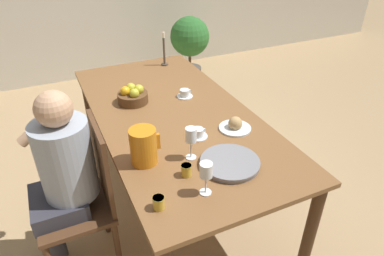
# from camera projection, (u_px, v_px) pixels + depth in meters

# --- Properties ---
(ground_plane) EXTENTS (20.00, 20.00, 0.00)m
(ground_plane) POSITION_uv_depth(u_px,v_px,m) (176.00, 196.00, 2.75)
(ground_plane) COLOR tan
(dining_table) EXTENTS (1.00, 2.07, 0.77)m
(dining_table) POSITION_uv_depth(u_px,v_px,m) (173.00, 123.00, 2.39)
(dining_table) COLOR brown
(dining_table) RESTS_ON ground_plane
(chair_person_side) EXTENTS (0.42, 0.42, 0.98)m
(chair_person_side) POSITION_uv_depth(u_px,v_px,m) (86.00, 197.00, 1.99)
(chair_person_side) COLOR #51331E
(chair_person_side) RESTS_ON ground_plane
(person_seated) EXTENTS (0.39, 0.41, 1.20)m
(person_seated) POSITION_uv_depth(u_px,v_px,m) (62.00, 172.00, 1.88)
(person_seated) COLOR #33333D
(person_seated) RESTS_ON ground_plane
(red_pitcher) EXTENTS (0.17, 0.15, 0.20)m
(red_pitcher) POSITION_uv_depth(u_px,v_px,m) (143.00, 146.00, 1.82)
(red_pitcher) COLOR orange
(red_pitcher) RESTS_ON dining_table
(wine_glass_water) EXTENTS (0.06, 0.06, 0.19)m
(wine_glass_water) POSITION_uv_depth(u_px,v_px,m) (191.00, 136.00, 1.83)
(wine_glass_water) COLOR white
(wine_glass_water) RESTS_ON dining_table
(wine_glass_juice) EXTENTS (0.06, 0.06, 0.18)m
(wine_glass_juice) POSITION_uv_depth(u_px,v_px,m) (206.00, 172.00, 1.60)
(wine_glass_juice) COLOR white
(wine_glass_juice) RESTS_ON dining_table
(teacup_near_person) EXTENTS (0.12, 0.12, 0.06)m
(teacup_near_person) POSITION_uv_depth(u_px,v_px,m) (198.00, 133.00, 2.08)
(teacup_near_person) COLOR silver
(teacup_near_person) RESTS_ON dining_table
(teacup_across) EXTENTS (0.12, 0.12, 0.06)m
(teacup_across) POSITION_uv_depth(u_px,v_px,m) (185.00, 94.00, 2.54)
(teacup_across) COLOR silver
(teacup_across) RESTS_ON dining_table
(serving_tray) EXTENTS (0.32, 0.32, 0.03)m
(serving_tray) POSITION_uv_depth(u_px,v_px,m) (230.00, 163.00, 1.84)
(serving_tray) COLOR gray
(serving_tray) RESTS_ON dining_table
(bread_plate) EXTENTS (0.20, 0.20, 0.09)m
(bread_plate) POSITION_uv_depth(u_px,v_px,m) (235.00, 125.00, 2.15)
(bread_plate) COLOR silver
(bread_plate) RESTS_ON dining_table
(jam_jar_amber) EXTENTS (0.06, 0.06, 0.07)m
(jam_jar_amber) POSITION_uv_depth(u_px,v_px,m) (159.00, 202.00, 1.56)
(jam_jar_amber) COLOR gold
(jam_jar_amber) RESTS_ON dining_table
(jam_jar_red) EXTENTS (0.06, 0.06, 0.07)m
(jam_jar_red) POSITION_uv_depth(u_px,v_px,m) (186.00, 170.00, 1.76)
(jam_jar_red) COLOR gold
(jam_jar_red) RESTS_ON dining_table
(fruit_bowl) EXTENTS (0.22, 0.22, 0.13)m
(fruit_bowl) POSITION_uv_depth(u_px,v_px,m) (133.00, 96.00, 2.45)
(fruit_bowl) COLOR brown
(fruit_bowl) RESTS_ON dining_table
(candlestick_tall) EXTENTS (0.06, 0.06, 0.30)m
(candlestick_tall) POSITION_uv_depth(u_px,v_px,m) (164.00, 53.00, 3.03)
(candlestick_tall) COLOR #4C4238
(candlestick_tall) RESTS_ON dining_table
(potted_plant) EXTENTS (0.51, 0.51, 0.83)m
(potted_plant) POSITION_uv_depth(u_px,v_px,m) (190.00, 40.00, 4.47)
(potted_plant) COLOR #4C4742
(potted_plant) RESTS_ON ground_plane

